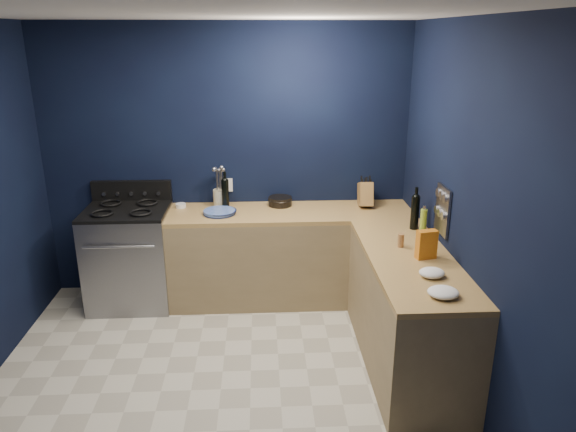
{
  "coord_description": "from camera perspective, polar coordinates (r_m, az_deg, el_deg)",
  "views": [
    {
      "loc": [
        0.32,
        -3.34,
        2.49
      ],
      "look_at": [
        0.55,
        1.0,
        1.0
      ],
      "focal_mm": 33.38,
      "sensor_mm": 36.0,
      "label": 1
    }
  ],
  "objects": [
    {
      "name": "ceiling",
      "position": [
        3.36,
        -9.1,
        20.78
      ],
      "size": [
        3.5,
        3.5,
        0.02
      ],
      "primitive_type": "cube",
      "color": "silver",
      "rests_on": "ground"
    },
    {
      "name": "gas_range",
      "position": [
        5.32,
        -16.43,
        -4.32
      ],
      "size": [
        0.76,
        0.66,
        0.92
      ],
      "primitive_type": "cube",
      "color": "gray",
      "rests_on": "floor"
    },
    {
      "name": "top_right",
      "position": [
        4.12,
        12.98,
        -4.59
      ],
      "size": [
        0.63,
        1.67,
        0.04
      ],
      "primitive_type": "cube",
      "color": "brown",
      "rests_on": "cab_right"
    },
    {
      "name": "cab_right",
      "position": [
        4.31,
        12.54,
        -10.08
      ],
      "size": [
        0.63,
        1.67,
        0.86
      ],
      "primitive_type": "cube",
      "color": "olive",
      "rests_on": "floor"
    },
    {
      "name": "wine_bottle_back",
      "position": [
        5.11,
        -6.69,
        2.32
      ],
      "size": [
        0.08,
        0.08,
        0.28
      ],
      "primitive_type": "cylinder",
      "rotation": [
        0.0,
        0.0,
        -0.14
      ],
      "color": "black",
      "rests_on": "top_back"
    },
    {
      "name": "plate_stack",
      "position": [
        4.99,
        -7.32,
        0.42
      ],
      "size": [
        0.38,
        0.38,
        0.04
      ],
      "primitive_type": "cylinder",
      "rotation": [
        0.0,
        0.0,
        0.35
      ],
      "color": "#2C5993",
      "rests_on": "top_back"
    },
    {
      "name": "oven_door",
      "position": [
        5.04,
        -17.19,
        -5.82
      ],
      "size": [
        0.59,
        0.02,
        0.42
      ],
      "primitive_type": "cube",
      "color": "black",
      "rests_on": "gas_range"
    },
    {
      "name": "wall_front",
      "position": [
        2.0,
        -12.2,
        -18.01
      ],
      "size": [
        3.5,
        0.02,
        2.6
      ],
      "primitive_type": "cube",
      "color": "black",
      "rests_on": "ground"
    },
    {
      "name": "backguard",
      "position": [
        5.41,
        -16.3,
        2.6
      ],
      "size": [
        0.76,
        0.06,
        0.2
      ],
      "primitive_type": "cube",
      "color": "black",
      "rests_on": "gas_range"
    },
    {
      "name": "spice_jar_far",
      "position": [
        4.23,
        13.76,
        -2.99
      ],
      "size": [
        0.05,
        0.05,
        0.1
      ],
      "primitive_type": "cylinder",
      "rotation": [
        0.0,
        0.0,
        -0.04
      ],
      "color": "olive",
      "rests_on": "top_right"
    },
    {
      "name": "cab_back",
      "position": [
        5.21,
        0.3,
        -4.38
      ],
      "size": [
        2.3,
        0.63,
        0.86
      ],
      "primitive_type": "cube",
      "color": "olive",
      "rests_on": "floor"
    },
    {
      "name": "wall_right",
      "position": [
        3.82,
        19.26,
        -0.28
      ],
      "size": [
        0.02,
        3.5,
        2.6
      ],
      "primitive_type": "cube",
      "color": "black",
      "rests_on": "ground"
    },
    {
      "name": "wall_back",
      "position": [
        5.24,
        -6.49,
        5.69
      ],
      "size": [
        3.5,
        0.02,
        2.6
      ],
      "primitive_type": "cube",
      "color": "black",
      "rests_on": "ground"
    },
    {
      "name": "utensil_crock",
      "position": [
        5.2,
        -7.23,
        1.94
      ],
      "size": [
        0.17,
        0.17,
        0.17
      ],
      "primitive_type": "cylinder",
      "rotation": [
        0.0,
        0.0,
        0.41
      ],
      "color": "#F3ECC0",
      "rests_on": "top_back"
    },
    {
      "name": "ramekin",
      "position": [
        5.24,
        -11.35,
        1.1
      ],
      "size": [
        0.12,
        0.12,
        0.04
      ],
      "primitive_type": "cylinder",
      "rotation": [
        0.0,
        0.0,
        0.32
      ],
      "color": "white",
      "rests_on": "top_back"
    },
    {
      "name": "crouton_bag",
      "position": [
        4.09,
        14.53,
        -2.95
      ],
      "size": [
        0.16,
        0.1,
        0.22
      ],
      "primitive_type": "cube",
      "rotation": [
        0.0,
        0.0,
        0.2
      ],
      "color": "#A71A11",
      "rests_on": "top_right"
    },
    {
      "name": "oil_bottle",
      "position": [
        4.52,
        14.2,
        -0.7
      ],
      "size": [
        0.06,
        0.06,
        0.23
      ],
      "primitive_type": "cylinder",
      "rotation": [
        0.0,
        0.0,
        0.15
      ],
      "color": "#85A529",
      "rests_on": "top_right"
    },
    {
      "name": "wine_bottle_right",
      "position": [
        4.66,
        13.36,
        0.35
      ],
      "size": [
        0.08,
        0.08,
        0.29
      ],
      "primitive_type": "cylinder",
      "rotation": [
        0.0,
        0.0,
        0.14
      ],
      "color": "black",
      "rests_on": "top_right"
    },
    {
      "name": "towel_front",
      "position": [
        3.82,
        15.08,
        -5.87
      ],
      "size": [
        0.2,
        0.18,
        0.06
      ],
      "primitive_type": "ellipsoid",
      "rotation": [
        0.0,
        0.0,
        -0.2
      ],
      "color": "white",
      "rests_on": "top_right"
    },
    {
      "name": "towel_end",
      "position": [
        3.57,
        16.21,
        -7.81
      ],
      "size": [
        0.24,
        0.23,
        0.06
      ],
      "primitive_type": "ellipsoid",
      "rotation": [
        0.0,
        0.0,
        0.3
      ],
      "color": "white",
      "rests_on": "top_right"
    },
    {
      "name": "floor",
      "position": [
        4.18,
        -7.16,
        -17.95
      ],
      "size": [
        3.5,
        3.5,
        0.02
      ],
      "primitive_type": "cube",
      "color": "#B8B3A0",
      "rests_on": "ground"
    },
    {
      "name": "cooktop",
      "position": [
        5.16,
        -16.91,
        0.54
      ],
      "size": [
        0.76,
        0.66,
        0.03
      ],
      "primitive_type": "cube",
      "color": "black",
      "rests_on": "gas_range"
    },
    {
      "name": "knife_block",
      "position": [
        5.21,
        8.23,
        2.28
      ],
      "size": [
        0.14,
        0.27,
        0.28
      ],
      "primitive_type": "cube",
      "rotation": [
        -0.31,
        0.0,
        -0.04
      ],
      "color": "brown",
      "rests_on": "top_back"
    },
    {
      "name": "spice_jar_near",
      "position": [
        4.27,
        11.93,
        -2.55
      ],
      "size": [
        0.06,
        0.06,
        0.11
      ],
      "primitive_type": "cylinder",
      "rotation": [
        0.0,
        0.0,
        0.26
      ],
      "color": "olive",
      "rests_on": "top_right"
    },
    {
      "name": "wall_outlet",
      "position": [
        5.28,
        -6.41,
        3.31
      ],
      "size": [
        0.09,
        0.02,
        0.13
      ],
      "primitive_type": "cube",
      "color": "white",
      "rests_on": "wall_back"
    },
    {
      "name": "lemon_basket",
      "position": [
        5.19,
        -0.84,
        1.58
      ],
      "size": [
        0.29,
        0.29,
        0.09
      ],
      "primitive_type": "cylinder",
      "rotation": [
        0.0,
        0.0,
        -0.35
      ],
      "color": "black",
      "rests_on": "top_back"
    },
    {
      "name": "top_back",
      "position": [
        5.04,
        0.3,
        0.32
      ],
      "size": [
        2.3,
        0.63,
        0.04
      ],
      "primitive_type": "cube",
      "color": "brown",
      "rests_on": "cab_back"
    },
    {
      "name": "spice_panel",
      "position": [
        4.34,
        16.15,
        0.6
      ],
      "size": [
        0.02,
        0.28,
        0.38
      ],
      "primitive_type": "cube",
      "color": "gray",
      "rests_on": "wall_right"
    }
  ]
}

